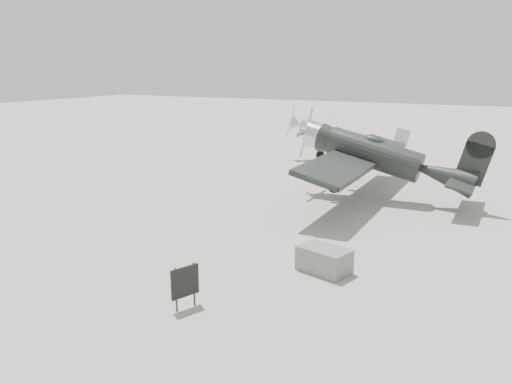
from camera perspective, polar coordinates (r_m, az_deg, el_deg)
ground at (r=20.60m, az=3.62°, el=-4.90°), size 160.00×160.00×0.00m
lowwing_monoplane at (r=26.22m, az=14.27°, el=3.86°), size 9.38×12.99×4.23m
highwing_monoplane at (r=37.26m, az=9.90°, el=6.86°), size 8.66×12.01×3.43m
equipment_block at (r=17.02m, az=7.79°, el=-7.68°), size 1.90×1.47×0.84m
sign_board at (r=14.46m, az=-8.12°, el=-10.20°), size 0.40×0.86×1.30m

